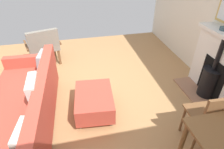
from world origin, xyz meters
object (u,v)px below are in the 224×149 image
object	(u,v)px
sofa	(24,108)
ottoman	(94,101)
dining_chair_near_fireplace	(210,115)
mantel_bowl_near	(224,28)
fireplace	(219,71)
armchair_accent	(43,45)

from	to	relation	value
sofa	ottoman	distance (m)	0.97
dining_chair_near_fireplace	mantel_bowl_near	bearing A→B (deg)	-127.00
mantel_bowl_near	ottoman	bearing A→B (deg)	5.12
fireplace	ottoman	world-z (taller)	fireplace
fireplace	ottoman	distance (m)	2.05
sofa	ottoman	world-z (taller)	sofa
fireplace	dining_chair_near_fireplace	world-z (taller)	fireplace
mantel_bowl_near	armchair_accent	size ratio (longest dim) A/B	0.15
ottoman	armchair_accent	size ratio (longest dim) A/B	0.95
fireplace	mantel_bowl_near	world-z (taller)	mantel_bowl_near
fireplace	mantel_bowl_near	bearing A→B (deg)	-96.49
fireplace	dining_chair_near_fireplace	xyz separation A→B (m)	(0.77, 0.84, 0.02)
mantel_bowl_near	sofa	size ratio (longest dim) A/B	0.06
ottoman	dining_chair_near_fireplace	distance (m)	1.56
ottoman	sofa	bearing A→B (deg)	4.16
sofa	dining_chair_near_fireplace	size ratio (longest dim) A/B	2.44
mantel_bowl_near	dining_chair_near_fireplace	xyz separation A→B (m)	(0.79, 1.05, -0.61)
sofa	armchair_accent	bearing A→B (deg)	-94.75
armchair_accent	dining_chair_near_fireplace	world-z (taller)	dining_chair_near_fireplace
mantel_bowl_near	armchair_accent	distance (m)	3.31
sofa	ottoman	bearing A→B (deg)	-175.84
sofa	armchair_accent	distance (m)	1.76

